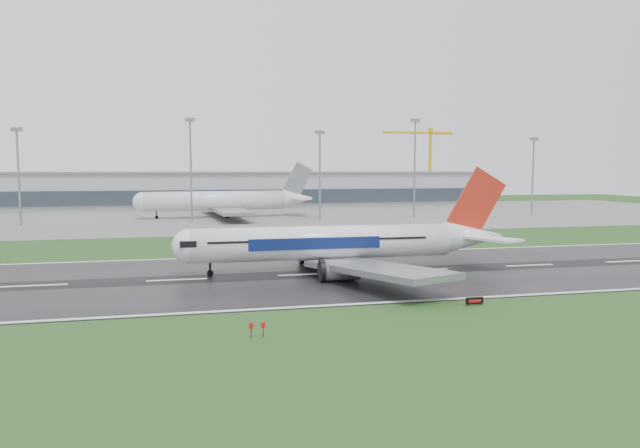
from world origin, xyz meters
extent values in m
plane|color=#1F4519|center=(0.00, 0.00, 0.00)|extent=(520.00, 520.00, 0.00)
cube|color=black|center=(0.00, 0.00, 0.05)|extent=(400.00, 45.00, 0.10)
cube|color=slate|center=(0.00, 125.00, 0.04)|extent=(400.00, 130.00, 0.08)
cube|color=#979AA2|center=(0.00, 185.00, 7.50)|extent=(240.00, 36.00, 15.00)
cylinder|color=gray|center=(-65.98, 100.00, 13.96)|extent=(0.64, 0.64, 27.93)
cylinder|color=gray|center=(-16.09, 100.00, 15.85)|extent=(0.64, 0.64, 31.71)
cylinder|color=gray|center=(25.61, 100.00, 14.19)|extent=(0.64, 0.64, 28.38)
cylinder|color=gray|center=(59.07, 100.00, 16.43)|extent=(0.64, 0.64, 32.85)
cylinder|color=gray|center=(104.67, 100.00, 13.56)|extent=(0.64, 0.64, 27.13)
camera|label=1|loc=(-18.96, -91.34, 16.80)|focal=33.25mm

